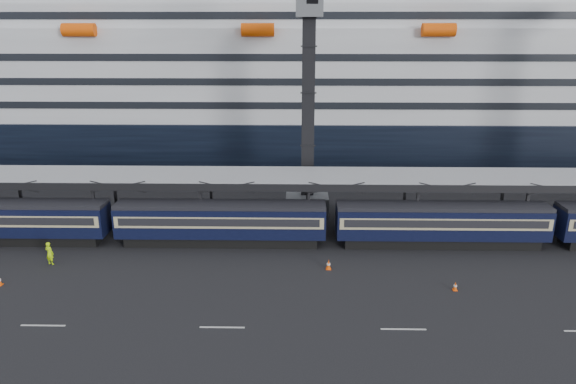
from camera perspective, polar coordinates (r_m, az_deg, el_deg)
train at (r=49.49m, az=20.42°, el=-3.22°), size 133.05×3.00×4.05m
canopy at (r=53.81m, az=24.09°, el=1.40°), size 130.00×6.25×5.53m
cruise_ship at (r=82.32m, az=15.50°, el=12.47°), size 214.09×28.84×34.00m
crane_dark_near at (r=52.67m, az=2.26°, el=10.04°), size 4.50×17.75×35.08m
worker at (r=47.59m, az=-24.97°, el=-6.19°), size 0.84×0.68×2.00m
traffic_cone_b at (r=42.72m, az=4.53°, el=-8.02°), size 0.43×0.43×0.86m
traffic_cone_c at (r=41.40m, az=18.09°, el=-9.90°), size 0.35×0.35×0.71m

